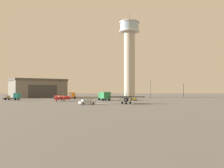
{
  "coord_description": "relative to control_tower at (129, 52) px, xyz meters",
  "views": [
    {
      "loc": [
        -0.24,
        -67.82,
        3.92
      ],
      "look_at": [
        4.85,
        34.9,
        6.52
      ],
      "focal_mm": 37.52,
      "sensor_mm": 36.0,
      "label": 1
    }
  ],
  "objects": [
    {
      "name": "ground_plane",
      "position": [
        -15.31,
        -56.6,
        -24.05
      ],
      "size": [
        400.0,
        400.0,
        0.0
      ],
      "primitive_type": "plane",
      "color": "slate"
    },
    {
      "name": "car_silver",
      "position": [
        -19.16,
        -61.67,
        -23.31
      ],
      "size": [
        4.64,
        3.51,
        1.37
      ],
      "rotation": [
        0.0,
        0.0,
        0.45
      ],
      "color": "#B7BABF",
      "rests_on": "ground_plane"
    },
    {
      "name": "control_tower",
      "position": [
        0.0,
        0.0,
        0.0
      ],
      "size": [
        10.89,
        10.89,
        44.5
      ],
      "color": "#B2AD9E",
      "rests_on": "ground_plane"
    },
    {
      "name": "car_yellow",
      "position": [
        -2.83,
        -35.2,
        -23.31
      ],
      "size": [
        2.65,
        4.24,
        1.37
      ],
      "rotation": [
        0.0,
        0.0,
        4.59
      ],
      "color": "gold",
      "rests_on": "ground_plane"
    },
    {
      "name": "truck_box_orange",
      "position": [
        -28.18,
        -19.45,
        -22.47
      ],
      "size": [
        3.51,
        5.7,
        2.8
      ],
      "rotation": [
        0.0,
        0.0,
        1.62
      ],
      "color": "#38383D",
      "rests_on": "ground_plane"
    },
    {
      "name": "light_post_north",
      "position": [
        28.73,
        -1.9,
        -19.42
      ],
      "size": [
        0.44,
        0.44,
        7.67
      ],
      "color": "#38383D",
      "rests_on": "ground_plane"
    },
    {
      "name": "truck_box_green",
      "position": [
        -14.08,
        -37.77,
        -22.29
      ],
      "size": [
        4.65,
        7.53,
        3.16
      ],
      "rotation": [
        0.0,
        0.0,
        1.87
      ],
      "color": "#38383D",
      "rests_on": "ground_plane"
    },
    {
      "name": "light_post_west",
      "position": [
        8.65,
        -12.97,
        -18.58
      ],
      "size": [
        0.44,
        0.44,
        9.26
      ],
      "color": "#38383D",
      "rests_on": "ground_plane"
    },
    {
      "name": "airplane_black",
      "position": [
        -8.26,
        -58.65,
        -22.64
      ],
      "size": [
        10.32,
        8.09,
        3.03
      ],
      "rotation": [
        0.0,
        0.0,
        4.59
      ],
      "color": "black",
      "rests_on": "ground_plane"
    },
    {
      "name": "hangar",
      "position": [
        -48.58,
        0.12,
        -19.26
      ],
      "size": [
        32.69,
        30.56,
        9.55
      ],
      "rotation": [
        0.0,
        0.0,
        -1.04
      ],
      "color": "#6B665B",
      "rests_on": "ground_plane"
    },
    {
      "name": "traffic_cone_near_left",
      "position": [
        -21.12,
        -44.51,
        -23.78
      ],
      "size": [
        0.36,
        0.36,
        0.55
      ],
      "color": "black",
      "rests_on": "ground_plane"
    },
    {
      "name": "truck_flatbed_teal",
      "position": [
        -48.49,
        -33.11,
        -22.73
      ],
      "size": [
        6.59,
        4.04,
        2.75
      ],
      "rotation": [
        0.0,
        0.0,
        6.11
      ],
      "color": "#38383D",
      "rests_on": "ground_plane"
    },
    {
      "name": "airplane_red",
      "position": [
        -28.73,
        -42.29,
        -22.8
      ],
      "size": [
        6.91,
        8.26,
        2.68
      ],
      "rotation": [
        0.0,
        0.0,
        3.73
      ],
      "color": "red",
      "rests_on": "ground_plane"
    }
  ]
}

